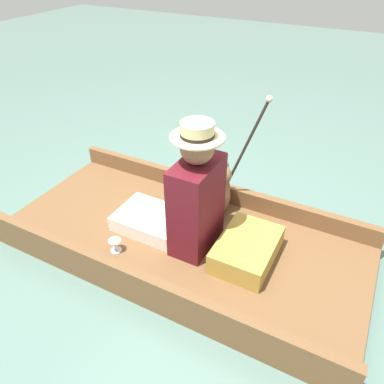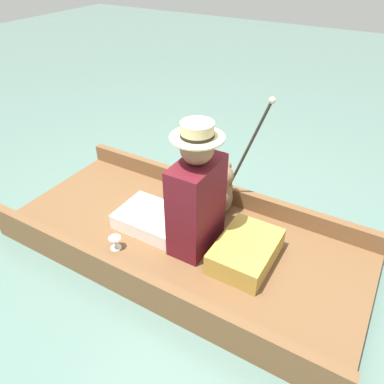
{
  "view_description": "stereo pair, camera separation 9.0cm",
  "coord_description": "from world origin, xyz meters",
  "px_view_note": "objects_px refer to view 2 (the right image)",
  "views": [
    {
      "loc": [
        -1.69,
        -0.97,
        1.84
      ],
      "look_at": [
        -0.01,
        -0.08,
        0.51
      ],
      "focal_mm": 35.0,
      "sensor_mm": 36.0,
      "label": 1
    },
    {
      "loc": [
        -1.64,
        -1.05,
        1.84
      ],
      "look_at": [
        -0.01,
        -0.08,
        0.51
      ],
      "focal_mm": 35.0,
      "sensor_mm": 36.0,
      "label": 2
    }
  ],
  "objects_px": {
    "seated_person": "(186,201)",
    "walking_cane": "(248,149)",
    "teddy_bear": "(222,191)",
    "wine_glass": "(115,241)"
  },
  "relations": [
    {
      "from": "seated_person",
      "to": "walking_cane",
      "type": "xyz_separation_m",
      "value": [
        0.47,
        -0.2,
        0.21
      ]
    },
    {
      "from": "seated_person",
      "to": "walking_cane",
      "type": "bearing_deg",
      "value": -13.19
    },
    {
      "from": "seated_person",
      "to": "wine_glass",
      "type": "xyz_separation_m",
      "value": [
        -0.32,
        0.35,
        -0.26
      ]
    },
    {
      "from": "seated_person",
      "to": "wine_glass",
      "type": "relative_size",
      "value": 9.64
    },
    {
      "from": "wine_glass",
      "to": "walking_cane",
      "type": "distance_m",
      "value": 1.07
    },
    {
      "from": "walking_cane",
      "to": "teddy_bear",
      "type": "bearing_deg",
      "value": 121.84
    },
    {
      "from": "teddy_bear",
      "to": "wine_glass",
      "type": "xyz_separation_m",
      "value": [
        -0.71,
        0.42,
        -0.13
      ]
    },
    {
      "from": "seated_person",
      "to": "walking_cane",
      "type": "distance_m",
      "value": 0.55
    },
    {
      "from": "wine_glass",
      "to": "walking_cane",
      "type": "height_order",
      "value": "walking_cane"
    },
    {
      "from": "wine_glass",
      "to": "walking_cane",
      "type": "xyz_separation_m",
      "value": [
        0.79,
        -0.55,
        0.47
      ]
    }
  ]
}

